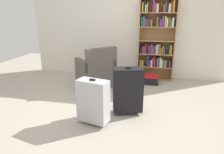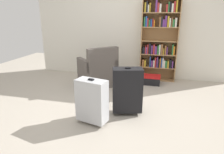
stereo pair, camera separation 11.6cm
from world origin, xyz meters
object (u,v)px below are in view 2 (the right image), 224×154
Objects in this scene: suitcase_black at (127,90)px; mug at (123,83)px; bookshelf at (159,39)px; storage_box at (151,79)px; suitcase_silver at (92,101)px; armchair at (98,72)px.

mug is at bearing 103.26° from suitcase_black.
mug is at bearing -138.70° from bookshelf.
storage_box is 0.58× the size of suitcase_silver.
bookshelf reaches higher than mug.
bookshelf is 1.36m from mug.
suitcase_silver is at bearing -75.53° from armchair.
bookshelf is 0.97m from storage_box.
suitcase_black is 0.62m from suitcase_silver.
storage_box is at bearing 22.57° from mug.
suitcase_silver is (-0.76, -1.98, 0.25)m from storage_box.
storage_box reaches higher than mug.
bookshelf is at bearing 41.30° from mug.
armchair is at bearing -149.66° from bookshelf.
armchair is 1.26× the size of suitcase_black.
armchair is 1.66m from suitcase_silver.
bookshelf reaches higher than suitcase_silver.
storage_box is (1.18, 0.37, -0.21)m from armchair.
bookshelf is 2.42× the size of suitcase_black.
storage_box is 0.52× the size of suitcase_black.
armchair reaches higher than suitcase_silver.
suitcase_black is at bearing -76.74° from mug.
bookshelf is at bearing 73.87° from storage_box.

